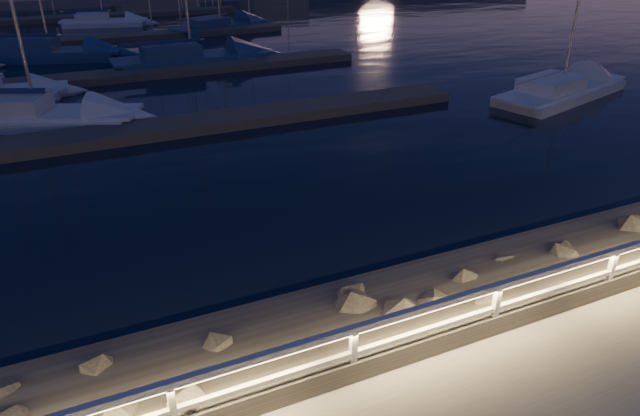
# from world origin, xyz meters

# --- Properties ---
(ground) EXTENTS (400.00, 400.00, 0.00)m
(ground) POSITION_xyz_m (0.00, 0.00, 0.00)
(ground) COLOR #A59F95
(ground) RESTS_ON ground
(harbor_water) EXTENTS (400.00, 440.00, 0.60)m
(harbor_water) POSITION_xyz_m (0.00, 31.22, -0.97)
(harbor_water) COLOR black
(harbor_water) RESTS_ON ground
(guard_rail) EXTENTS (44.11, 0.12, 1.06)m
(guard_rail) POSITION_xyz_m (-0.07, -0.00, 0.77)
(guard_rail) COLOR white
(guard_rail) RESTS_ON ground
(riprap) EXTENTS (39.55, 2.50, 1.13)m
(riprap) POSITION_xyz_m (-1.17, 1.46, -0.21)
(riprap) COLOR #5E5B51
(riprap) RESTS_ON ground
(floating_docks) EXTENTS (22.00, 36.00, 0.40)m
(floating_docks) POSITION_xyz_m (0.00, 32.50, -0.40)
(floating_docks) COLOR #514943
(floating_docks) RESTS_ON ground
(sailboat_b) EXTENTS (8.46, 5.38, 14.06)m
(sailboat_b) POSITION_xyz_m (-6.97, 19.31, -0.14)
(sailboat_b) COLOR silver
(sailboat_b) RESTS_ON ground
(sailboat_d) EXTENTS (8.89, 4.73, 14.48)m
(sailboat_d) POSITION_xyz_m (16.16, 13.27, -0.18)
(sailboat_d) COLOR silver
(sailboat_d) RESTS_ON ground
(sailboat_g) EXTENTS (9.15, 2.93, 15.42)m
(sailboat_g) POSITION_xyz_m (1.46, 27.73, -0.14)
(sailboat_g) COLOR navy
(sailboat_g) RESTS_ON ground
(sailboat_j) EXTENTS (8.80, 4.98, 14.48)m
(sailboat_j) POSITION_xyz_m (-6.08, 33.03, -0.13)
(sailboat_j) COLOR navy
(sailboat_j) RESTS_ON ground
(sailboat_l) EXTENTS (8.27, 4.94, 13.55)m
(sailboat_l) POSITION_xyz_m (6.44, 39.05, -0.19)
(sailboat_l) COLOR navy
(sailboat_l) RESTS_ON ground
(sailboat_n) EXTENTS (7.04, 3.66, 11.56)m
(sailboat_n) POSITION_xyz_m (-1.63, 45.40, -0.20)
(sailboat_n) COLOR silver
(sailboat_n) RESTS_ON ground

